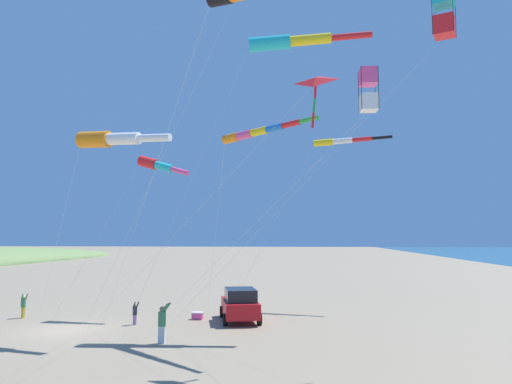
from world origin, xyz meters
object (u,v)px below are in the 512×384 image
(person_child_green_jacket, at_px, (23,304))
(kite_box_long_streamer_left, at_px, (368,90))
(person_child_grey_jacket, at_px, (135,312))
(kite_windsock_green_low_center, at_px, (156,165))
(cooler_box, at_px, (197,316))
(kite_delta_rainbow_low_near, at_px, (315,82))
(kite_box_small_distant, at_px, (444,12))
(person_adult_flyer, at_px, (162,321))
(kite_windsock_blue_topmost, at_px, (341,141))
(parked_car, at_px, (240,304))
(kite_windsock_checkered_midright, at_px, (110,139))
(kite_windsock_white_trailing, at_px, (255,133))
(kite_windsock_magenta_far_left, at_px, (291,41))

(person_child_green_jacket, distance_m, kite_box_long_streamer_left, 23.44)
(person_child_grey_jacket, xyz_separation_m, kite_windsock_green_low_center, (0.22, -3.52, 8.65))
(kite_box_long_streamer_left, bearing_deg, cooler_box, -50.13)
(person_child_grey_jacket, bearing_deg, kite_delta_rainbow_low_near, 148.30)
(kite_windsock_green_low_center, xyz_separation_m, kite_box_small_distant, (-15.62, 8.70, 4.82))
(person_adult_flyer, xyz_separation_m, kite_windsock_blue_topmost, (-8.49, -13.56, 10.70))
(cooler_box, relative_size, kite_box_small_distant, 0.04)
(parked_car, relative_size, kite_box_long_streamer_left, 0.41)
(parked_car, bearing_deg, kite_box_small_distant, 144.46)
(person_child_grey_jacket, relative_size, kite_box_long_streamer_left, 0.11)
(kite_box_long_streamer_left, height_order, kite_windsock_checkered_midright, kite_box_long_streamer_left)
(kite_box_small_distant, xyz_separation_m, kite_windsock_checkered_midright, (15.85, -2.49, -4.46))
(parked_car, distance_m, kite_windsock_checkered_midright, 11.52)
(cooler_box, height_order, person_child_grey_jacket, person_child_grey_jacket)
(person_adult_flyer, height_order, kite_windsock_checkered_midright, kite_windsock_checkered_midright)
(person_child_green_jacket, distance_m, kite_delta_rainbow_low_near, 21.47)
(person_child_green_jacket, bearing_deg, kite_windsock_checkered_midright, 150.63)
(kite_box_small_distant, relative_size, kite_windsock_checkered_midright, 1.49)
(kite_box_long_streamer_left, height_order, kite_windsock_white_trailing, kite_box_long_streamer_left)
(person_child_grey_jacket, height_order, kite_windsock_blue_topmost, kite_windsock_blue_topmost)
(kite_windsock_white_trailing, xyz_separation_m, kite_windsock_blue_topmost, (-4.53, -12.09, 1.93))
(parked_car, height_order, kite_windsock_white_trailing, kite_windsock_white_trailing)
(person_adult_flyer, bearing_deg, person_child_grey_jacket, -55.16)
(kite_windsock_blue_topmost, bearing_deg, kite_box_small_distant, 104.98)
(kite_windsock_white_trailing, bearing_deg, person_child_grey_jacket, -22.57)
(person_child_green_jacket, relative_size, kite_windsock_checkered_midright, 0.14)
(parked_car, xyz_separation_m, kite_windsock_white_trailing, (-1.54, 4.82, 8.79))
(kite_windsock_blue_topmost, bearing_deg, person_child_grey_jacket, 38.47)
(person_adult_flyer, xyz_separation_m, kite_delta_rainbow_low_near, (-6.92, 1.77, 10.06))
(kite_box_small_distant, bearing_deg, parked_car, -35.54)
(kite_windsock_green_low_center, xyz_separation_m, kite_windsock_checkered_midright, (0.23, 6.22, 0.37))
(person_child_green_jacket, bearing_deg, kite_windsock_blue_topmost, -157.19)
(parked_car, relative_size, kite_delta_rainbow_low_near, 0.37)
(kite_windsock_magenta_far_left, bearing_deg, person_adult_flyer, 42.89)
(cooler_box, relative_size, person_child_grey_jacket, 0.50)
(person_child_green_jacket, distance_m, kite_windsock_white_trailing, 17.46)
(person_child_green_jacket, distance_m, person_child_grey_jacket, 7.50)
(parked_car, bearing_deg, kite_box_long_streamer_left, 121.55)
(person_adult_flyer, distance_m, person_child_green_jacket, 11.86)
(kite_windsock_green_low_center, bearing_deg, cooler_box, 157.00)
(kite_windsock_checkered_midright, bearing_deg, cooler_box, -124.65)
(person_child_green_jacket, bearing_deg, person_child_grey_jacket, 170.74)
(kite_windsock_green_low_center, bearing_deg, parked_car, 164.15)
(kite_box_long_streamer_left, bearing_deg, kite_windsock_blue_topmost, -88.90)
(cooler_box, xyz_separation_m, kite_delta_rainbow_low_near, (-7.05, 8.34, 10.82))
(kite_windsock_white_trailing, xyz_separation_m, kite_windsock_checkered_midright, (7.47, -0.21, -0.05))
(kite_delta_rainbow_low_near, bearing_deg, kite_windsock_white_trailing, -47.62)
(kite_box_small_distant, relative_size, kite_windsock_magenta_far_left, 0.93)
(person_child_green_jacket, bearing_deg, kite_windsock_green_low_center, -162.15)
(kite_windsock_blue_topmost, bearing_deg, person_adult_flyer, 57.94)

